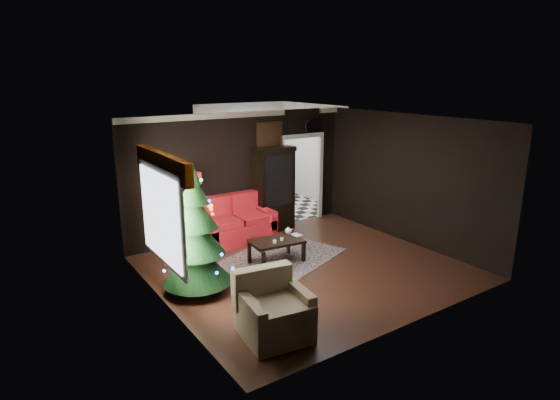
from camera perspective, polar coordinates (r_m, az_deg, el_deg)
floor at (r=8.94m, az=3.25°, el=-8.40°), size 5.50×5.50×0.00m
ceiling at (r=8.23m, az=3.55°, el=9.77°), size 5.50×5.50×0.00m
wall_back at (r=10.52m, az=-4.87°, el=3.21°), size 5.50×0.00×5.50m
wall_front at (r=6.75m, az=16.36°, el=-4.24°), size 5.50×0.00×5.50m
wall_left at (r=7.21m, az=-14.31°, el=-2.84°), size 0.00×5.50×5.50m
wall_right at (r=10.33m, az=15.65°, el=2.48°), size 0.00×5.50×5.50m
doorway at (r=11.49m, az=2.59°, el=2.50°), size 1.10×0.10×2.10m
left_window at (r=7.39m, az=-14.57°, el=-2.01°), size 0.05×1.60×1.40m
valance at (r=7.22m, az=-14.41°, el=4.31°), size 0.12×2.10×0.35m
kitchen_floor at (r=12.95m, az=-1.41°, el=-0.82°), size 3.00×3.00×0.00m
kitchen_window at (r=13.82m, az=-4.71°, el=7.36°), size 0.70×0.06×0.70m
rug at (r=9.39m, az=0.15°, el=-7.15°), size 2.84×2.46×0.01m
loveseat at (r=10.18m, az=-5.49°, el=-2.45°), size 1.70×0.90×1.00m
curio_cabinet at (r=10.80m, az=-0.75°, el=1.14°), size 0.90×0.45×1.90m
floor_lamp at (r=9.60m, az=-10.30°, el=-1.67°), size 0.35×0.35×1.71m
christmas_tree at (r=7.78m, az=-10.44°, el=-4.00°), size 1.23×1.23×2.23m
armchair at (r=6.57m, az=-0.65°, el=-13.11°), size 1.05×1.05×0.95m
coffee_table at (r=9.08m, az=-0.43°, el=-6.35°), size 1.07×0.72×0.46m
teapot at (r=9.30m, az=1.01°, el=-3.84°), size 0.18×0.18×0.14m
cup_a at (r=8.98m, az=0.23°, el=-4.86°), size 0.08×0.08×0.05m
cup_b at (r=8.84m, az=-0.68°, el=-5.17°), size 0.07×0.07×0.06m
book at (r=9.18m, az=1.66°, el=-3.86°), size 0.16×0.02×0.22m
wall_clock at (r=11.39m, az=3.85°, el=9.15°), size 0.32×0.32×0.06m
painting at (r=10.72m, az=-1.32°, el=8.10°), size 0.62×0.05×0.52m
kitchen_counter at (r=13.83m, az=-4.09°, el=2.11°), size 1.80×0.60×0.90m
kitchen_table at (r=12.45m, az=-1.84°, el=0.31°), size 0.70×0.70×0.75m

